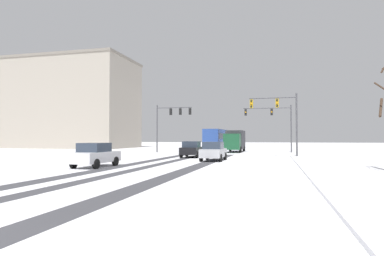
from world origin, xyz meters
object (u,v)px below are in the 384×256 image
(bus_oncoming, at_px, (217,138))
(traffic_signal_near_right, at_px, (280,112))
(office_building_far_left_block, at_px, (73,104))
(traffic_signal_far_right, at_px, (274,118))
(car_silver_second, at_px, (213,151))
(traffic_signal_far_left, at_px, (171,118))
(car_white_third, at_px, (95,155))
(box_truck_delivery, at_px, (235,140))
(car_black_lead, at_px, (192,149))

(bus_oncoming, bearing_deg, traffic_signal_near_right, -63.81)
(traffic_signal_near_right, xyz_separation_m, office_building_far_left_block, (-40.46, 23.98, 4.28))
(office_building_far_left_block, bearing_deg, bus_oncoming, -6.59)
(traffic_signal_near_right, height_order, traffic_signal_far_right, same)
(car_silver_second, height_order, bus_oncoming, bus_oncoming)
(traffic_signal_far_right, bearing_deg, traffic_signal_far_left, -164.54)
(traffic_signal_far_right, bearing_deg, car_white_third, -113.35)
(traffic_signal_near_right, relative_size, box_truck_delivery, 0.88)
(traffic_signal_far_left, bearing_deg, car_black_lead, -61.79)
(traffic_signal_far_left, bearing_deg, car_white_third, -84.77)
(traffic_signal_near_right, bearing_deg, office_building_far_left_block, 149.35)
(traffic_signal_near_right, height_order, box_truck_delivery, traffic_signal_near_right)
(car_silver_second, bearing_deg, car_white_third, -129.10)
(car_black_lead, bearing_deg, traffic_signal_far_left, 118.21)
(traffic_signal_far_right, relative_size, traffic_signal_far_left, 1.00)
(traffic_signal_far_right, relative_size, box_truck_delivery, 0.88)
(bus_oncoming, bearing_deg, car_silver_second, -80.84)
(traffic_signal_far_right, xyz_separation_m, car_black_lead, (-8.09, -14.25, -3.85))
(traffic_signal_far_left, xyz_separation_m, car_black_lead, (5.61, -10.46, -3.94))
(traffic_signal_far_right, xyz_separation_m, car_silver_second, (-5.02, -18.76, -3.85))
(traffic_signal_far_left, relative_size, bus_oncoming, 0.59)
(car_white_third, bearing_deg, office_building_far_left_block, 125.90)
(car_white_third, bearing_deg, car_silver_second, 50.90)
(car_white_third, relative_size, bus_oncoming, 0.37)
(car_white_third, bearing_deg, traffic_signal_far_right, 66.65)
(car_black_lead, distance_m, office_building_far_left_block, 42.09)
(bus_oncoming, bearing_deg, car_black_lead, -86.63)
(bus_oncoming, bearing_deg, traffic_signal_far_right, -42.57)
(traffic_signal_near_right, bearing_deg, bus_oncoming, 116.19)
(bus_oncoming, relative_size, office_building_far_left_block, 0.45)
(traffic_signal_far_right, relative_size, car_silver_second, 1.59)
(traffic_signal_far_left, bearing_deg, office_building_far_left_block, 148.57)
(car_silver_second, relative_size, box_truck_delivery, 0.55)
(car_silver_second, bearing_deg, car_black_lead, 124.24)
(traffic_signal_far_left, xyz_separation_m, office_building_far_left_block, (-26.14, 15.97, 4.12))
(traffic_signal_far_right, bearing_deg, box_truck_delivery, -177.55)
(bus_oncoming, distance_m, office_building_far_left_block, 31.36)
(traffic_signal_near_right, height_order, office_building_far_left_block, office_building_far_left_block)
(bus_oncoming, bearing_deg, box_truck_delivery, -65.40)
(car_black_lead, distance_m, car_silver_second, 5.46)
(box_truck_delivery, height_order, office_building_far_left_block, office_building_far_left_block)
(car_black_lead, bearing_deg, car_white_third, -105.53)
(office_building_far_left_block, bearing_deg, traffic_signal_far_left, -31.43)
(traffic_signal_near_right, xyz_separation_m, traffic_signal_far_left, (-14.33, 8.01, 0.17))
(car_silver_second, bearing_deg, traffic_signal_near_right, 50.98)
(traffic_signal_far_left, height_order, car_silver_second, traffic_signal_far_left)
(car_silver_second, bearing_deg, bus_oncoming, 99.16)
(traffic_signal_far_right, bearing_deg, office_building_far_left_block, 163.00)
(box_truck_delivery, bearing_deg, car_silver_second, -88.93)
(traffic_signal_near_right, distance_m, car_silver_second, 9.73)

